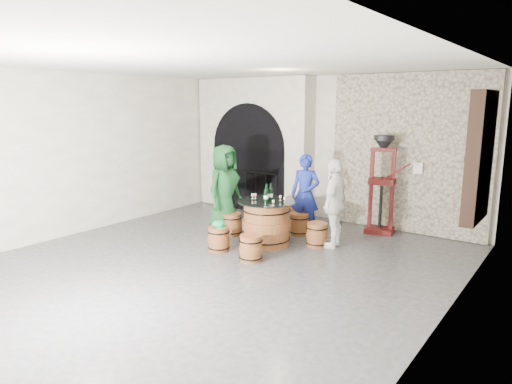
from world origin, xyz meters
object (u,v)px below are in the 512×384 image
Objects in this scene: barrel_table at (267,223)px; barrel_stool_near_left at (219,239)px; wine_bottle_left at (267,194)px; wine_bottle_right at (271,194)px; barrel_stool_left at (232,224)px; corking_press at (382,177)px; person_white at (335,204)px; wine_bottle_center at (266,195)px; barrel_stool_right at (317,235)px; person_blue at (305,194)px; person_green at (225,189)px; barrel_stool_near_right at (251,248)px; barrel_stool_far at (299,224)px; side_barrel at (296,209)px.

barrel_stool_near_left is at bearing -121.08° from barrel_table.
wine_bottle_right is (0.04, 0.08, 0.00)m from wine_bottle_left.
corking_press reaches higher than barrel_stool_left.
person_white reaches higher than wine_bottle_center.
barrel_stool_right is 0.27× the size of person_blue.
person_green is (-1.13, 0.14, 0.48)m from barrel_table.
wine_bottle_left is (-0.18, -1.09, 0.16)m from person_blue.
wine_bottle_left and wine_bottle_right have the same top height.
barrel_stool_near_right is at bearing -125.94° from person_green.
barrel_stool_near_left is 0.22× the size of corking_press.
person_white is at bearing -114.48° from corking_press.
barrel_stool_left is 1.36× the size of wine_bottle_center.
barrel_table is 3.36× the size of wine_bottle_center.
wine_bottle_center is at bearing -102.70° from person_green.
person_white is 5.01× the size of wine_bottle_center.
barrel_stool_right is (0.81, 0.47, -0.20)m from barrel_table.
person_blue is 0.81× the size of corking_press.
person_blue is (0.67, 1.88, 0.59)m from barrel_stool_near_left.
barrel_stool_far is at bearing 80.73° from wine_bottle_left.
wine_bottle_center is (-1.00, -0.75, 0.15)m from person_white.
wine_bottle_left is at bearing 57.93° from barrel_stool_near_left.
barrel_stool_far is 0.78m from barrel_stool_right.
person_white is (2.00, 0.51, 0.60)m from barrel_stool_left.
barrel_stool_left is at bearing -83.68° from person_white.
person_green reaches higher than barrel_stool_left.
side_barrel reaches higher than barrel_stool_far.
wine_bottle_center is (0.07, -0.12, 0.55)m from barrel_table.
person_green is at bearing 176.15° from wine_bottle_right.
barrel_stool_right is at bearing 38.93° from wine_bottle_center.
side_barrel is (-1.23, 1.27, 0.06)m from barrel_stool_right.
person_blue is at bearing 84.25° from wine_bottle_center.
barrel_stool_left is at bearing 115.92° from barrel_stool_near_left.
side_barrel is at bearing 134.05° from barrel_stool_right.
barrel_stool_near_left is 0.78× the size of side_barrel.
barrel_stool_far is at bearing -59.25° from person_green.
person_white is at bearing 14.34° from barrel_stool_left.
wine_bottle_left is (-0.80, -0.49, 0.75)m from barrel_stool_right.
corking_press is at bearing 54.87° from barrel_table.
wine_bottle_right is (1.18, -0.08, 0.07)m from person_green.
person_white reaches higher than barrel_stool_near_right.
barrel_stool_near_left is 3.51m from corking_press.
side_barrel is (0.50, 1.63, 0.06)m from barrel_stool_left.
wine_bottle_center is at bearing -13.43° from barrel_stool_left.
barrel_stool_near_right is 1.00× the size of barrel_stool_near_left.
wine_bottle_right is at bearing -94.17° from person_green.
corking_press reaches higher than barrel_stool_far.
barrel_table is 0.95m from barrel_stool_far.
person_blue is at bearing 135.40° from barrel_stool_right.
wine_bottle_right is at bearing 58.46° from barrel_stool_near_left.
barrel_table is 2.47× the size of barrel_stool_near_left.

